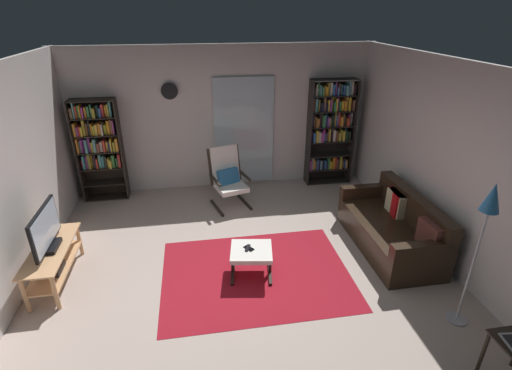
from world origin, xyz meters
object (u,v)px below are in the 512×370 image
(cell_phone, at_px, (249,248))
(floor_lamp_by_sofa, at_px, (487,215))
(ottoman, at_px, (251,254))
(wall_clock, at_px, (169,91))
(lounge_armchair, at_px, (228,176))
(bookshelf_near_tv, at_px, (98,143))
(tv_stand, at_px, (53,260))
(television, at_px, (46,231))
(leather_sofa, at_px, (393,228))
(tv_remote, at_px, (248,248))
(bookshelf_near_sofa, at_px, (330,127))

(cell_phone, bearing_deg, floor_lamp_by_sofa, -64.87)
(ottoman, height_order, cell_phone, cell_phone)
(ottoman, xyz_separation_m, wall_clock, (-0.98, 2.78, 1.54))
(lounge_armchair, distance_m, floor_lamp_by_sofa, 3.96)
(bookshelf_near_tv, bearing_deg, cell_phone, -49.29)
(bookshelf_near_tv, bearing_deg, ottoman, -49.23)
(tv_stand, bearing_deg, television, 84.11)
(bookshelf_near_tv, bearing_deg, leather_sofa, -28.16)
(ottoman, bearing_deg, tv_remote, 143.76)
(television, relative_size, tv_remote, 5.74)
(bookshelf_near_sofa, relative_size, floor_lamp_by_sofa, 1.19)
(television, bearing_deg, wall_clock, 59.80)
(tv_stand, distance_m, wall_clock, 3.29)
(ottoman, distance_m, tv_remote, 0.09)
(bookshelf_near_sofa, xyz_separation_m, leather_sofa, (0.18, -2.35, -0.81))
(floor_lamp_by_sofa, bearing_deg, bookshelf_near_tv, 139.26)
(lounge_armchair, xyz_separation_m, ottoman, (0.10, -2.01, -0.22))
(leather_sofa, bearing_deg, bookshelf_near_sofa, 94.35)
(ottoman, bearing_deg, lounge_armchair, 92.79)
(tv_stand, distance_m, ottoman, 2.46)
(leather_sofa, bearing_deg, cell_phone, -172.91)
(cell_phone, relative_size, wall_clock, 0.48)
(bookshelf_near_sofa, height_order, floor_lamp_by_sofa, bookshelf_near_sofa)
(lounge_armchair, relative_size, wall_clock, 3.53)
(bookshelf_near_tv, relative_size, tv_remote, 12.47)
(bookshelf_near_tv, distance_m, tv_remote, 3.46)
(tv_remote, height_order, wall_clock, wall_clock)
(cell_phone, xyz_separation_m, floor_lamp_by_sofa, (2.16, -1.19, 0.96))
(tv_stand, bearing_deg, bookshelf_near_tv, 85.40)
(bookshelf_near_sofa, bearing_deg, cell_phone, -126.53)
(cell_phone, bearing_deg, ottoman, -80.36)
(bookshelf_near_tv, relative_size, bookshelf_near_sofa, 0.90)
(bookshelf_near_sofa, distance_m, tv_remote, 3.34)
(tv_remote, bearing_deg, bookshelf_near_tv, 153.09)
(bookshelf_near_sofa, distance_m, ottoman, 3.36)
(television, distance_m, cell_phone, 2.45)
(tv_remote, bearing_deg, wall_clock, 131.43)
(wall_clock, bearing_deg, lounge_armchair, -41.23)
(bookshelf_near_sofa, xyz_separation_m, cell_phone, (-1.94, -2.62, -0.73))
(ottoman, xyz_separation_m, tv_remote, (-0.04, 0.03, 0.08))
(television, bearing_deg, lounge_armchair, 36.35)
(leather_sofa, xyz_separation_m, floor_lamp_by_sofa, (0.04, -1.45, 1.04))
(bookshelf_near_tv, height_order, floor_lamp_by_sofa, bookshelf_near_tv)
(tv_remote, distance_m, wall_clock, 3.26)
(television, relative_size, lounge_armchair, 0.81)
(bookshelf_near_sofa, xyz_separation_m, ottoman, (-1.91, -2.64, -0.80))
(television, height_order, cell_phone, television)
(tv_stand, relative_size, bookshelf_near_sofa, 0.59)
(tv_stand, distance_m, lounge_armchair, 2.93)
(television, xyz_separation_m, leather_sofa, (4.53, 0.01, -0.43))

